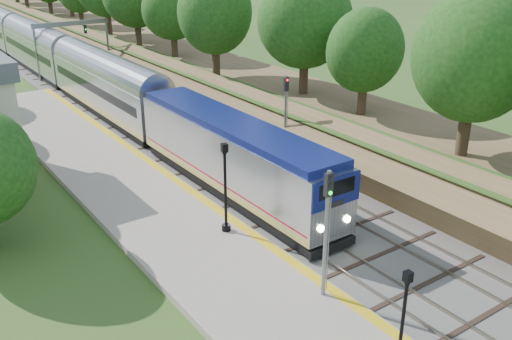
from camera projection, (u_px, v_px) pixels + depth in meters
trackbed at (59, 69)px, 67.92m from camera, size 9.50×170.00×0.28m
platform at (178, 230)px, 30.77m from camera, size 6.40×68.00×0.38m
yellow_stripe at (223, 213)px, 32.20m from camera, size 0.55×68.00×0.01m
embankment at (123, 46)px, 71.62m from camera, size 10.64×170.00×11.70m
signal_gantry at (72, 34)px, 62.56m from camera, size 8.40×0.38×6.20m
trees_behind_platform at (29, 152)px, 29.48m from camera, size 7.82×53.32×7.21m
train at (40, 53)px, 65.59m from camera, size 3.07×102.24×4.52m
lamppost_mid at (402, 329)px, 19.83m from camera, size 0.42×0.42×4.22m
lamppost_far at (225, 193)px, 29.52m from camera, size 0.48×0.48×4.90m
signal_platform at (327, 221)px, 23.59m from camera, size 0.34×0.27×5.87m
signal_farside at (286, 109)px, 39.49m from camera, size 0.33×0.26×5.96m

